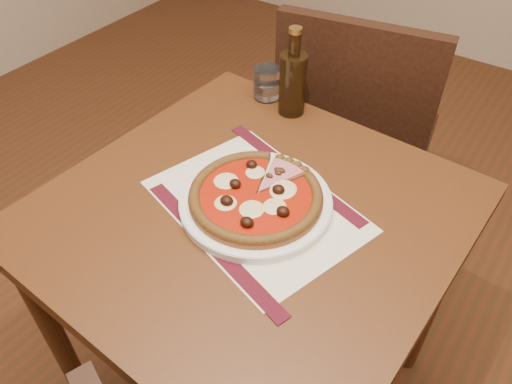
% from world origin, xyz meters
% --- Properties ---
extents(table, '(0.84, 0.84, 0.75)m').
position_xyz_m(table, '(-0.24, 0.57, 0.65)').
color(table, '#5A2F15').
rests_on(table, ground).
extents(chair_far, '(0.52, 0.52, 0.95)m').
position_xyz_m(chair_far, '(-0.29, 1.20, 0.54)').
color(chair_far, black).
rests_on(chair_far, ground).
extents(placemat, '(0.50, 0.41, 0.00)m').
position_xyz_m(placemat, '(-0.24, 0.58, 0.75)').
color(placemat, beige).
rests_on(placemat, table).
extents(plate, '(0.31, 0.31, 0.02)m').
position_xyz_m(plate, '(-0.24, 0.58, 0.76)').
color(plate, white).
rests_on(plate, placemat).
extents(pizza, '(0.27, 0.27, 0.04)m').
position_xyz_m(pizza, '(-0.24, 0.58, 0.78)').
color(pizza, '#A35827').
rests_on(pizza, plate).
extents(ham_slice, '(0.09, 0.13, 0.02)m').
position_xyz_m(ham_slice, '(-0.23, 0.65, 0.78)').
color(ham_slice, '#A35827').
rests_on(ham_slice, plate).
extents(water_glass, '(0.08, 0.08, 0.08)m').
position_xyz_m(water_glass, '(-0.45, 0.94, 0.79)').
color(water_glass, white).
rests_on(water_glass, table).
extents(bottle, '(0.07, 0.07, 0.23)m').
position_xyz_m(bottle, '(-0.36, 0.92, 0.84)').
color(bottle, '#301E0C').
rests_on(bottle, table).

